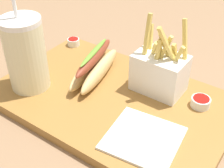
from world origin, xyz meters
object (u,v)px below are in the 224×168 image
Objects in this scene: soda_cup at (26,54)px; fries_basket at (160,72)px; napkin_stack at (143,138)px; hot_dog_1 at (94,66)px; ketchup_cup_2 at (201,102)px; ketchup_cup_1 at (73,42)px.

soda_cup reaches higher than fries_basket.
soda_cup reaches higher than napkin_stack.
fries_basket is 0.14m from hot_dog_1.
fries_basket is 0.16m from napkin_stack.
fries_basket is at bearing -0.66° from ketchup_cup_2.
fries_basket is at bearing -164.41° from hot_dog_1.
fries_basket is at bearing -71.42° from napkin_stack.
ketchup_cup_1 and ketchup_cup_2 have the same top height.
ketchup_cup_2 is at bearing 179.34° from fries_basket.
soda_cup is at bearing 102.45° from ketchup_cup_1.
soda_cup is at bearing 31.90° from fries_basket.
ketchup_cup_1 is at bearing -9.04° from fries_basket.
ketchup_cup_1 is (0.27, -0.04, -0.03)m from fries_basket.
ketchup_cup_1 is at bearing -6.91° from ketchup_cup_2.
soda_cup is 0.29m from napkin_stack.
hot_dog_1 is at bearing 15.59° from fries_basket.
ketchup_cup_1 reaches higher than napkin_stack.
hot_dog_1 is 0.16m from ketchup_cup_1.
ketchup_cup_1 is 0.25× the size of napkin_stack.
fries_basket reaches higher than hot_dog_1.
napkin_stack is (-0.05, 0.14, -0.04)m from fries_basket.
hot_dog_1 is 6.14× the size of ketchup_cup_1.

